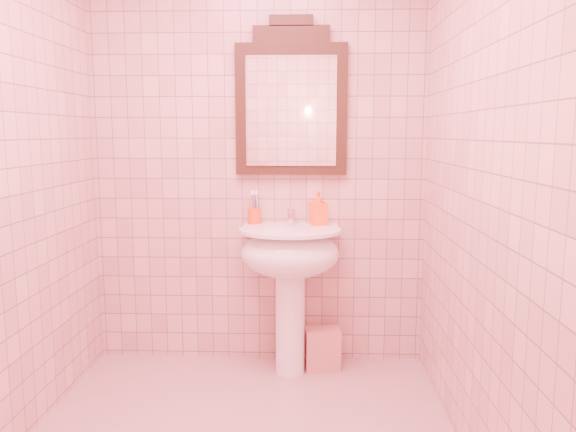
{
  "coord_description": "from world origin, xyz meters",
  "views": [
    {
      "loc": [
        0.3,
        -2.27,
        1.4
      ],
      "look_at": [
        0.2,
        0.55,
        0.98
      ],
      "focal_mm": 35.0,
      "sensor_mm": 36.0,
      "label": 1
    }
  ],
  "objects_px": {
    "soap_dispenser": "(318,208)",
    "toothbrush_cup": "(255,215)",
    "mirror": "(291,102)",
    "pedestal_sink": "(290,263)",
    "towel": "(322,349)"
  },
  "relations": [
    {
      "from": "soap_dispenser",
      "to": "toothbrush_cup",
      "type": "bearing_deg",
      "value": 156.88
    },
    {
      "from": "mirror",
      "to": "soap_dispenser",
      "type": "bearing_deg",
      "value": -21.94
    },
    {
      "from": "mirror",
      "to": "soap_dispenser",
      "type": "distance_m",
      "value": 0.64
    },
    {
      "from": "pedestal_sink",
      "to": "soap_dispenser",
      "type": "distance_m",
      "value": 0.37
    },
    {
      "from": "soap_dispenser",
      "to": "towel",
      "type": "relative_size",
      "value": 0.8
    },
    {
      "from": "mirror",
      "to": "pedestal_sink",
      "type": "bearing_deg",
      "value": -90.0
    },
    {
      "from": "soap_dispenser",
      "to": "pedestal_sink",
      "type": "bearing_deg",
      "value": -158.98
    },
    {
      "from": "mirror",
      "to": "toothbrush_cup",
      "type": "xyz_separation_m",
      "value": [
        -0.22,
        -0.04,
        -0.67
      ]
    },
    {
      "from": "towel",
      "to": "soap_dispenser",
      "type": "bearing_deg",
      "value": 111.75
    },
    {
      "from": "toothbrush_cup",
      "to": "pedestal_sink",
      "type": "bearing_deg",
      "value": -37.05
    },
    {
      "from": "pedestal_sink",
      "to": "mirror",
      "type": "distance_m",
      "value": 0.94
    },
    {
      "from": "pedestal_sink",
      "to": "towel",
      "type": "height_order",
      "value": "pedestal_sink"
    },
    {
      "from": "soap_dispenser",
      "to": "towel",
      "type": "height_order",
      "value": "soap_dispenser"
    },
    {
      "from": "pedestal_sink",
      "to": "toothbrush_cup",
      "type": "bearing_deg",
      "value": 142.95
    },
    {
      "from": "pedestal_sink",
      "to": "towel",
      "type": "xyz_separation_m",
      "value": [
        0.19,
        0.06,
        -0.54
      ]
    }
  ]
}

